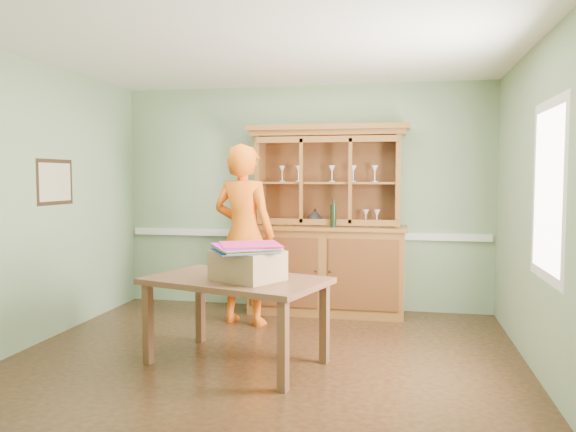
% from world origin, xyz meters
% --- Properties ---
extents(floor, '(4.50, 4.50, 0.00)m').
position_xyz_m(floor, '(0.00, 0.00, 0.00)').
color(floor, '#4D3118').
rests_on(floor, ground).
extents(ceiling, '(4.50, 4.50, 0.00)m').
position_xyz_m(ceiling, '(0.00, 0.00, 2.70)').
color(ceiling, white).
rests_on(ceiling, wall_back).
extents(wall_back, '(4.50, 0.00, 4.50)m').
position_xyz_m(wall_back, '(0.00, 2.00, 1.35)').
color(wall_back, gray).
rests_on(wall_back, floor).
extents(wall_left, '(0.00, 4.00, 4.00)m').
position_xyz_m(wall_left, '(-2.25, 0.00, 1.35)').
color(wall_left, gray).
rests_on(wall_left, floor).
extents(wall_right, '(0.00, 4.00, 4.00)m').
position_xyz_m(wall_right, '(2.25, 0.00, 1.35)').
color(wall_right, gray).
rests_on(wall_right, floor).
extents(wall_front, '(4.50, 0.00, 4.50)m').
position_xyz_m(wall_front, '(0.00, -2.00, 1.35)').
color(wall_front, gray).
rests_on(wall_front, floor).
extents(chair_rail, '(4.41, 0.05, 0.08)m').
position_xyz_m(chair_rail, '(0.00, 1.98, 0.90)').
color(chair_rail, white).
rests_on(chair_rail, wall_back).
extents(framed_map, '(0.03, 0.60, 0.46)m').
position_xyz_m(framed_map, '(-2.23, 0.30, 1.55)').
color(framed_map, black).
rests_on(framed_map, wall_left).
extents(window_panel, '(0.03, 0.96, 1.36)m').
position_xyz_m(window_panel, '(2.23, -0.30, 1.50)').
color(window_panel, white).
rests_on(window_panel, wall_right).
extents(china_hutch, '(1.87, 0.62, 2.20)m').
position_xyz_m(china_hutch, '(0.32, 1.75, 0.77)').
color(china_hutch, brown).
rests_on(china_hutch, floor).
extents(dining_table, '(1.68, 1.29, 0.74)m').
position_xyz_m(dining_table, '(-0.21, -0.21, 0.65)').
color(dining_table, brown).
rests_on(dining_table, floor).
extents(cardboard_box, '(0.67, 0.63, 0.25)m').
position_xyz_m(cardboard_box, '(-0.09, -0.27, 0.86)').
color(cardboard_box, '#A47554').
rests_on(cardboard_box, dining_table).
extents(kite_stack, '(0.65, 0.65, 0.06)m').
position_xyz_m(kite_stack, '(-0.07, -0.31, 1.02)').
color(kite_stack, blue).
rests_on(kite_stack, cardboard_box).
extents(person, '(0.80, 0.61, 1.95)m').
position_xyz_m(person, '(-0.50, 1.08, 0.98)').
color(person, orange).
rests_on(person, floor).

